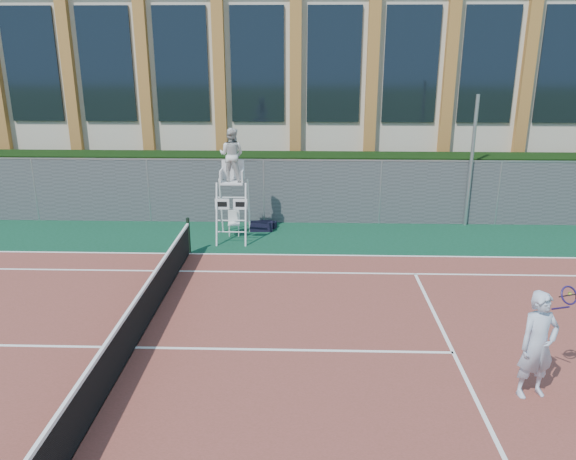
{
  "coord_description": "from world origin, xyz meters",
  "views": [
    {
      "loc": [
        3.42,
        -9.96,
        5.77
      ],
      "look_at": [
        3.01,
        3.0,
        1.6
      ],
      "focal_mm": 35.0,
      "sensor_mm": 36.0,
      "label": 1
    }
  ],
  "objects_px": {
    "plastic_chair": "(234,221)",
    "tennis_player": "(538,345)",
    "umpire_chair": "(232,158)",
    "steel_pole": "(471,162)"
  },
  "relations": [
    {
      "from": "plastic_chair",
      "to": "tennis_player",
      "type": "xyz_separation_m",
      "value": [
        6.28,
        -8.79,
        0.53
      ]
    },
    {
      "from": "plastic_chair",
      "to": "umpire_chair",
      "type": "bearing_deg",
      "value": -83.44
    },
    {
      "from": "steel_pole",
      "to": "tennis_player",
      "type": "xyz_separation_m",
      "value": [
        -1.56,
        -10.08,
        -1.2
      ]
    },
    {
      "from": "plastic_chair",
      "to": "tennis_player",
      "type": "height_order",
      "value": "tennis_player"
    },
    {
      "from": "plastic_chair",
      "to": "tennis_player",
      "type": "distance_m",
      "value": 10.82
    },
    {
      "from": "umpire_chair",
      "to": "tennis_player",
      "type": "xyz_separation_m",
      "value": [
        6.24,
        -8.43,
        -1.6
      ]
    },
    {
      "from": "steel_pole",
      "to": "tennis_player",
      "type": "distance_m",
      "value": 10.27
    },
    {
      "from": "tennis_player",
      "to": "umpire_chair",
      "type": "bearing_deg",
      "value": 126.51
    },
    {
      "from": "steel_pole",
      "to": "umpire_chair",
      "type": "bearing_deg",
      "value": -168.04
    },
    {
      "from": "steel_pole",
      "to": "plastic_chair",
      "type": "height_order",
      "value": "steel_pole"
    }
  ]
}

